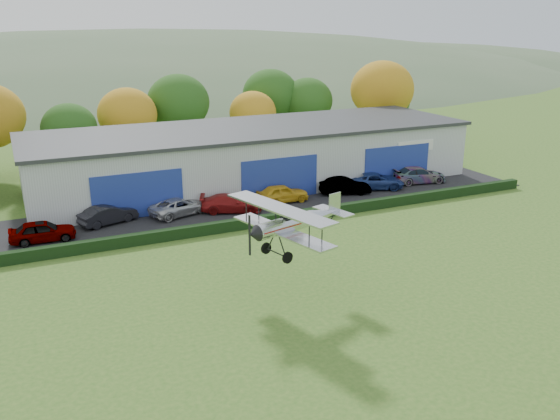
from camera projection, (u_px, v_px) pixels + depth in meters
name	position (u px, v px, depth m)	size (l,w,h in m)	color
ground	(373.00, 325.00, 29.84)	(300.00, 300.00, 0.00)	#36601E
apron	(263.00, 205.00, 49.17)	(48.00, 9.00, 0.05)	black
hedge	(288.00, 217.00, 44.92)	(46.00, 0.60, 0.80)	black
hangar	(253.00, 155.00, 55.20)	(40.60, 12.60, 5.30)	#B2B7BC
tree_belt	(172.00, 108.00, 63.55)	(75.70, 13.22, 10.12)	#3D2614
distant_hills	(55.00, 133.00, 152.95)	(430.00, 196.00, 56.00)	#4C6642
car_0	(42.00, 231.00, 40.76)	(1.76, 4.37, 1.49)	gray
car_1	(108.00, 215.00, 44.29)	(1.52, 4.37, 1.44)	black
car_2	(180.00, 206.00, 46.37)	(2.24, 4.85, 1.35)	silver
car_3	(231.00, 203.00, 47.10)	(1.98, 4.87, 1.41)	maroon
car_4	(282.00, 193.00, 49.59)	(1.78, 4.43, 1.51)	gold
car_5	(345.00, 186.00, 51.92)	(1.56, 4.46, 1.47)	gray
car_6	(375.00, 181.00, 53.58)	(2.37, 5.14, 1.43)	navy
car_7	(419.00, 175.00, 55.53)	(2.12, 5.22, 1.51)	gray
biplane	(293.00, 221.00, 31.47)	(6.59, 7.47, 2.79)	silver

